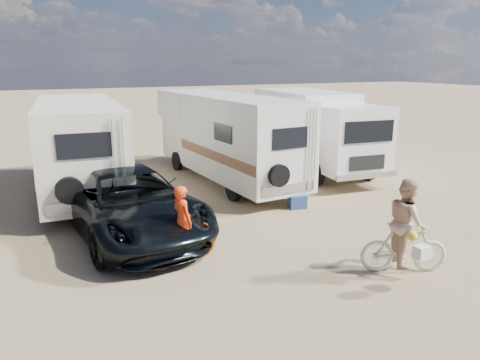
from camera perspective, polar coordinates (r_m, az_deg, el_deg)
name	(u,v)px	position (r m, az deg, el deg)	size (l,w,h in m)	color
ground	(333,243)	(11.08, 11.72, -7.77)	(140.00, 140.00, 0.00)	#987F5A
rv_main	(226,138)	(16.15, -1.83, 5.28)	(2.14, 7.87, 3.07)	white
rv_left	(80,149)	(15.25, -19.58, 3.72)	(2.36, 7.21, 2.99)	beige
box_truck	(315,132)	(18.01, 9.49, 6.04)	(2.41, 7.01, 3.05)	white
dark_suv	(129,202)	(11.54, -13.91, -2.71)	(2.68, 5.81, 1.62)	black
bike_man	(183,244)	(9.73, -7.21, -8.04)	(0.58, 1.65, 0.87)	#C33E00
bike_woman	(404,247)	(9.83, 20.06, -8.02)	(0.50, 1.76, 1.06)	beige
rider_man	(183,229)	(9.60, -7.27, -6.18)	(0.56, 0.37, 1.54)	red
rider_woman	(406,230)	(9.69, 20.25, -6.01)	(0.87, 0.68, 1.79)	tan
bike_parked	(361,165)	(17.56, 15.11, 1.87)	(0.57, 1.64, 0.86)	#262926
cooler	(297,201)	(13.38, 7.28, -2.71)	(0.50, 0.36, 0.40)	#2B4F84
crate	(260,194)	(14.07, 2.60, -1.74)	(0.49, 0.49, 0.39)	olive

